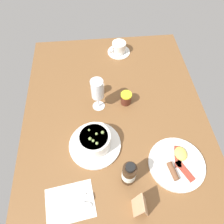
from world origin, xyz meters
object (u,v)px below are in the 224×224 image
cutlery_setting (71,203)px  menu_card (141,205)px  creamer_jug (100,88)px  sauce_bottle_brown (129,174)px  wine_glass (97,90)px  breakfast_plate (177,163)px  coffee_cup (119,48)px  porridge_bowl (94,141)px  jam_jar (126,98)px

cutlery_setting → menu_card: 25.09cm
creamer_jug → sauce_bottle_brown: (43.97, 7.70, 3.57)cm
wine_glass → breakfast_plate: wine_glass is taller
coffee_cup → porridge_bowl: bearing=-16.1°
sauce_bottle_brown → cutlery_setting: bearing=-73.1°
porridge_bowl → sauce_bottle_brown: sauce_bottle_brown is taller
creamer_jug → breakfast_plate: bearing=34.8°
cutlery_setting → menu_card: (4.04, 24.30, 4.77)cm
menu_card → creamer_jug: bearing=-169.1°
sauce_bottle_brown → menu_card: (10.59, 2.79, -1.22)cm
coffee_cup → wine_glass: wine_glass is taller
menu_card → wine_glass: bearing=-165.6°
porridge_bowl → jam_jar: (-21.11, 15.78, -0.68)cm
jam_jar → breakfast_plate: (32.35, 16.11, -2.17)cm
sauce_bottle_brown → wine_glass: bearing=-165.7°
coffee_cup → sauce_bottle_brown: 72.64cm
coffee_cup → creamer_jug: bearing=-23.4°
cutlery_setting → jam_jar: (-42.94, 25.47, 2.86)cm
sauce_bottle_brown → porridge_bowl: bearing=-142.3°
coffee_cup → sauce_bottle_brown: (72.42, -4.63, 3.25)cm
sauce_bottle_brown → breakfast_plate: sauce_bottle_brown is taller
porridge_bowl → jam_jar: 26.36cm
jam_jar → menu_card: size_ratio=0.61×
jam_jar → sauce_bottle_brown: 36.74cm
cutlery_setting → wine_glass: 45.24cm
creamer_jug → menu_card: bearing=10.9°
creamer_jug → wine_glass: wine_glass is taller
coffee_cup → creamer_jug: 31.01cm
cutlery_setting → jam_jar: jam_jar is taller
jam_jar → breakfast_plate: size_ratio=0.28×
wine_glass → menu_card: 47.98cm
creamer_jug → wine_glass: bearing=-9.1°
breakfast_plate → sauce_bottle_brown: bearing=-78.6°
coffee_cup → cutlery_setting: bearing=-18.3°
sauce_bottle_brown → jam_jar: bearing=173.8°
coffee_cup → sauce_bottle_brown: size_ratio=0.92×
porridge_bowl → creamer_jug: (-28.68, 4.13, -1.12)cm
wine_glass → jam_jar: size_ratio=2.79×
jam_jar → menu_card: (46.98, -1.18, 1.91)cm
wine_glass → sauce_bottle_brown: 36.97cm
wine_glass → porridge_bowl: bearing=-7.8°
menu_card → jam_jar: bearing=178.6°
sauce_bottle_brown → breakfast_plate: 21.15cm
sauce_bottle_brown → breakfast_plate: bearing=101.4°
porridge_bowl → coffee_cup: (-57.14, 16.46, -0.81)cm
porridge_bowl → sauce_bottle_brown: size_ratio=1.56×
cutlery_setting → sauce_bottle_brown: size_ratio=1.37×
wine_glass → breakfast_plate: (31.40, 29.14, -10.67)cm
creamer_jug → jam_jar: size_ratio=0.92×
cutlery_setting → coffee_cup: (-78.97, 26.14, 2.74)cm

